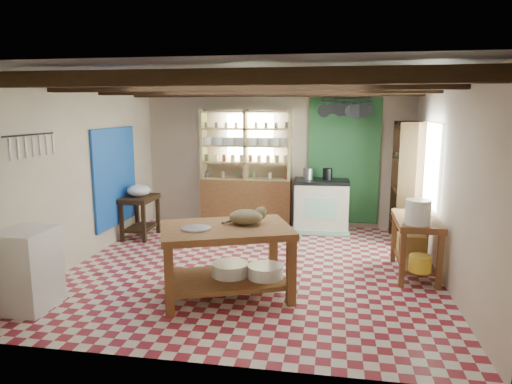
% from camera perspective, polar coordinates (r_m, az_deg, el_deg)
% --- Properties ---
extents(floor, '(5.00, 5.00, 0.02)m').
position_cam_1_polar(floor, '(6.51, -0.37, -9.49)').
color(floor, maroon).
rests_on(floor, ground).
extents(ceiling, '(5.00, 5.00, 0.02)m').
position_cam_1_polar(ceiling, '(6.14, -0.40, 14.10)').
color(ceiling, '#434348').
rests_on(ceiling, wall_back).
extents(wall_back, '(5.00, 0.04, 2.60)m').
position_cam_1_polar(wall_back, '(8.64, 2.58, 4.35)').
color(wall_back, beige).
rests_on(wall_back, floor).
extents(wall_front, '(5.00, 0.04, 2.60)m').
position_cam_1_polar(wall_front, '(3.80, -7.11, -3.40)').
color(wall_front, beige).
rests_on(wall_front, floor).
extents(wall_left, '(0.04, 5.00, 2.60)m').
position_cam_1_polar(wall_left, '(7.07, -20.76, 2.37)').
color(wall_left, beige).
rests_on(wall_left, floor).
extents(wall_right, '(0.04, 5.00, 2.60)m').
position_cam_1_polar(wall_right, '(6.25, 22.80, 1.27)').
color(wall_right, beige).
rests_on(wall_right, floor).
extents(ceiling_beams, '(5.00, 3.80, 0.15)m').
position_cam_1_polar(ceiling_beams, '(6.13, -0.39, 12.98)').
color(ceiling_beams, '#301E10').
rests_on(ceiling_beams, ceiling).
extents(blue_wall_patch, '(0.04, 1.40, 1.60)m').
position_cam_1_polar(blue_wall_patch, '(7.86, -17.17, 1.84)').
color(blue_wall_patch, '#164BAC').
rests_on(blue_wall_patch, wall_left).
extents(green_wall_patch, '(1.30, 0.04, 2.30)m').
position_cam_1_polar(green_wall_patch, '(8.55, 10.90, 3.78)').
color(green_wall_patch, '#21542C').
rests_on(green_wall_patch, wall_back).
extents(window_back, '(0.90, 0.02, 0.80)m').
position_cam_1_polar(window_back, '(8.67, -0.73, 7.03)').
color(window_back, silver).
rests_on(window_back, wall_back).
extents(window_right, '(0.02, 1.30, 1.20)m').
position_cam_1_polar(window_right, '(7.21, 20.96, 3.29)').
color(window_right, silver).
rests_on(window_right, wall_right).
extents(utensil_rail, '(0.06, 0.90, 0.28)m').
position_cam_1_polar(utensil_rail, '(5.99, -26.37, 5.28)').
color(utensil_rail, black).
rests_on(utensil_rail, wall_left).
extents(pot_rack, '(0.86, 0.12, 0.36)m').
position_cam_1_polar(pot_rack, '(8.08, 11.18, 10.01)').
color(pot_rack, black).
rests_on(pot_rack, ceiling).
extents(shelving_unit, '(1.70, 0.34, 2.20)m').
position_cam_1_polar(shelving_unit, '(8.57, -1.25, 2.96)').
color(shelving_unit, tan).
rests_on(shelving_unit, floor).
extents(tall_rack, '(0.40, 0.86, 2.00)m').
position_cam_1_polar(tall_rack, '(8.00, 18.30, 1.20)').
color(tall_rack, '#301E10').
rests_on(tall_rack, floor).
extents(work_table, '(1.75, 1.47, 0.84)m').
position_cam_1_polar(work_table, '(5.47, -3.73, -8.62)').
color(work_table, brown).
rests_on(work_table, floor).
extents(stove, '(0.99, 0.69, 0.95)m').
position_cam_1_polar(stove, '(8.36, 8.14, -1.68)').
color(stove, beige).
rests_on(stove, floor).
extents(prep_table, '(0.49, 0.72, 0.73)m').
position_cam_1_polar(prep_table, '(8.14, -14.28, -3.02)').
color(prep_table, '#301E10').
rests_on(prep_table, floor).
extents(white_cabinet, '(0.51, 0.60, 0.90)m').
position_cam_1_polar(white_cabinet, '(5.70, -26.58, -8.64)').
color(white_cabinet, silver).
rests_on(white_cabinet, floor).
extents(right_counter, '(0.56, 1.10, 0.78)m').
position_cam_1_polar(right_counter, '(6.48, 19.26, -6.44)').
color(right_counter, brown).
rests_on(right_counter, floor).
extents(cat, '(0.51, 0.47, 0.18)m').
position_cam_1_polar(cat, '(5.41, -1.24, -3.14)').
color(cat, '#8B7A51').
rests_on(cat, work_table).
extents(steel_tray, '(0.44, 0.44, 0.02)m').
position_cam_1_polar(steel_tray, '(5.26, -7.49, -4.53)').
color(steel_tray, '#A9A9B0').
rests_on(steel_tray, work_table).
extents(basin_large, '(0.57, 0.57, 0.15)m').
position_cam_1_polar(basin_large, '(5.56, -3.27, -9.62)').
color(basin_large, silver).
rests_on(basin_large, work_table).
extents(basin_small, '(0.55, 0.55, 0.15)m').
position_cam_1_polar(basin_small, '(5.49, 1.16, -9.89)').
color(basin_small, silver).
rests_on(basin_small, work_table).
extents(kettle_left, '(0.18, 0.18, 0.20)m').
position_cam_1_polar(kettle_left, '(8.26, 6.50, 2.27)').
color(kettle_left, '#A9A9B0').
rests_on(kettle_left, stove).
extents(kettle_right, '(0.17, 0.17, 0.21)m').
position_cam_1_polar(kettle_right, '(8.26, 8.93, 2.23)').
color(kettle_right, black).
rests_on(kettle_right, stove).
extents(enamel_bowl, '(0.40, 0.40, 0.20)m').
position_cam_1_polar(enamel_bowl, '(8.05, -14.42, 0.18)').
color(enamel_bowl, silver).
rests_on(enamel_bowl, prep_table).
extents(white_bucket, '(0.31, 0.31, 0.31)m').
position_cam_1_polar(white_bucket, '(6.01, 19.57, -2.38)').
color(white_bucket, silver).
rests_on(white_bucket, right_counter).
extents(wicker_basket, '(0.38, 0.30, 0.26)m').
position_cam_1_polar(wicker_basket, '(6.78, 18.86, -6.15)').
color(wicker_basket, '#A88544').
rests_on(wicker_basket, right_counter).
extents(yellow_tub, '(0.28, 0.28, 0.20)m').
position_cam_1_polar(yellow_tub, '(6.08, 19.83, -8.39)').
color(yellow_tub, yellow).
rests_on(yellow_tub, right_counter).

